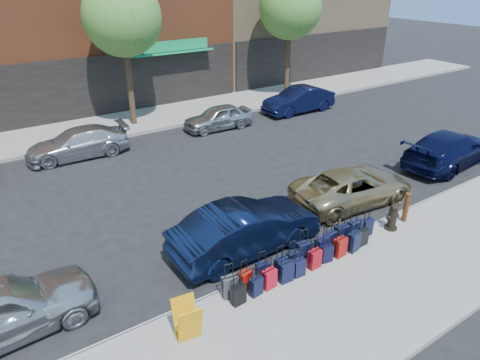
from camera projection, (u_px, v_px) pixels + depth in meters
ground at (217, 199)px, 15.70m from camera, size 120.00×120.00×0.00m
sidewalk_near at (350, 299)px, 10.82m from camera, size 60.00×4.00×0.15m
sidewalk_far at (122, 124)px, 23.13m from camera, size 60.00×4.00×0.15m
curb_near at (297, 258)px, 12.33m from camera, size 60.00×0.08×0.15m
curb_far at (136, 134)px, 21.62m from camera, size 60.00×0.08×0.15m
tree_center at (125, 19)px, 20.72m from camera, size 3.80×3.80×7.27m
tree_right at (292, 9)px, 25.95m from camera, size 3.80×3.80×7.27m
suitcase_front_0 at (230, 287)px, 10.66m from camera, size 0.43×0.29×0.96m
suitcase_front_1 at (245, 280)px, 10.93m from camera, size 0.39×0.25×0.87m
suitcase_front_2 at (263, 272)px, 11.23m from camera, size 0.39×0.24×0.89m
suitcase_front_3 at (281, 266)px, 11.43m from camera, size 0.39×0.24×0.90m
suitcase_front_4 at (293, 260)px, 11.69m from camera, size 0.36×0.20×0.86m
suitcase_front_5 at (304, 252)px, 11.91m from camera, size 0.46×0.30×1.04m
suitcase_front_6 at (322, 247)px, 12.16m from camera, size 0.42×0.24×1.00m
suitcase_front_7 at (330, 241)px, 12.44m from camera, size 0.42×0.25×0.97m
suitcase_front_8 at (341, 235)px, 12.66m from camera, size 0.47×0.30×1.06m
suitcase_front_9 at (354, 230)px, 12.91m from camera, size 0.45×0.26×1.06m
suitcase_front_10 at (367, 227)px, 13.17m from camera, size 0.38×0.21×0.90m
suitcase_back_0 at (238, 294)px, 10.45m from camera, size 0.38×0.24×0.86m
suitcase_back_1 at (256, 286)px, 10.74m from camera, size 0.37×0.24×0.81m
suitcase_back_2 at (269, 279)px, 10.97m from camera, size 0.39×0.25×0.89m
suitcase_back_3 at (286, 272)px, 11.20m from camera, size 0.40×0.25×0.93m
suitcase_back_4 at (299, 268)px, 11.41m from camera, size 0.36×0.22×0.83m
suitcase_back_5 at (315, 259)px, 11.72m from camera, size 0.39×0.24×0.90m
suitcase_back_6 at (326, 254)px, 11.98m from camera, size 0.37×0.25×0.82m
suitcase_back_7 at (340, 247)px, 12.20m from camera, size 0.41×0.26×0.93m
suitcase_back_8 at (354, 241)px, 12.44m from camera, size 0.44×0.30×0.96m
suitcase_back_9 at (362, 237)px, 12.71m from camera, size 0.36×0.22×0.85m
fire_hydrant at (392, 217)px, 13.44m from camera, size 0.46×0.40×0.89m
bollard at (406, 207)px, 13.80m from camera, size 0.19×0.19×1.01m
display_rack at (187, 321)px, 9.38m from camera, size 0.61×0.66×0.97m
car_near_1 at (245, 229)px, 12.48m from camera, size 4.61×1.67×1.51m
car_near_2 at (353, 186)px, 15.21m from camera, size 4.73×2.54×1.26m
car_near_3 at (449, 149)px, 18.15m from camera, size 5.19×2.47×1.46m
car_far_1 at (78, 143)px, 18.98m from camera, size 4.51×2.00×1.29m
car_far_2 at (218, 117)px, 22.36m from camera, size 3.75×1.66×1.25m
car_far_3 at (299, 100)px, 24.98m from camera, size 4.42×1.59×1.45m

